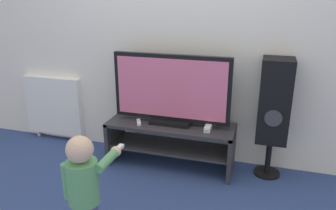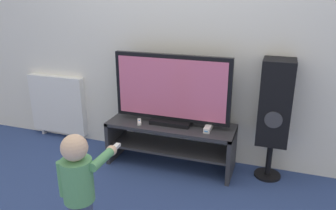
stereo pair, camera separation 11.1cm
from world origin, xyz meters
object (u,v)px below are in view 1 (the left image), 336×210
radiator (54,106)px  child (84,182)px  remote_primary (139,122)px  television (171,91)px  speaker_tower (274,103)px  game_console (209,127)px

radiator → child: bearing=-48.8°
child → remote_primary: bearing=93.3°
television → radiator: size_ratio=1.51×
remote_primary → speaker_tower: speaker_tower is taller
child → radiator: 1.83m
speaker_tower → television: bearing=-175.2°
game_console → child: 1.29m
television → remote_primary: television is taller
game_console → speaker_tower: 0.61m
remote_primary → radiator: bearing=166.0°
child → speaker_tower: (1.14, 1.26, 0.23)m
television → speaker_tower: size_ratio=1.00×
television → radiator: bearing=172.3°
television → speaker_tower: (0.91, 0.08, -0.06)m
child → speaker_tower: bearing=47.9°
child → speaker_tower: speaker_tower is taller
child → radiator: child is taller
remote_primary → radiator: 1.18m
child → radiator: size_ratio=1.08×
game_console → remote_primary: bearing=-175.4°
speaker_tower → radiator: (-2.34, 0.12, -0.31)m
speaker_tower → child: bearing=-132.1°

